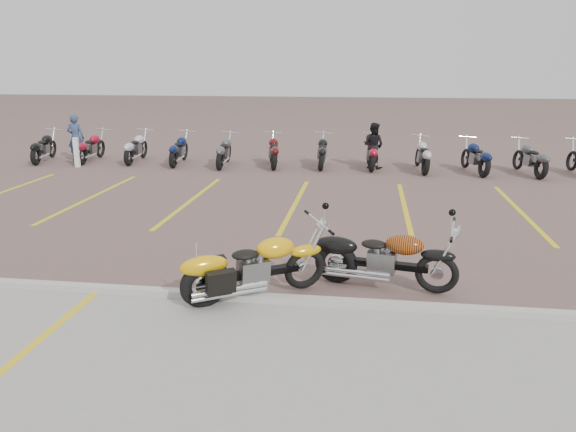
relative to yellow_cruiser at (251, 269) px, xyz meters
name	(u,v)px	position (x,y,z in m)	size (l,w,h in m)	color
ground	(267,257)	(-0.10, 1.87, -0.47)	(100.00, 100.00, 0.00)	brown
concrete_apron	(192,397)	(-0.10, -2.63, -0.46)	(60.00, 5.00, 0.01)	#9E9B93
curb	(243,298)	(-0.10, -0.13, -0.41)	(60.00, 0.18, 0.12)	#ADAAA3
parking_stripes	(295,204)	(-0.10, 5.87, -0.46)	(38.00, 5.50, 0.01)	gold
yellow_cruiser	(251,269)	(0.00, 0.00, 0.00)	(2.01, 1.34, 0.94)	black
flame_cruiser	(382,260)	(1.93, 0.70, -0.01)	(2.22, 0.55, 0.92)	black
person_a	(76,138)	(-8.69, 11.15, 0.37)	(0.61, 0.40, 1.67)	navy
person_b	(373,146)	(1.84, 11.19, 0.29)	(0.74, 0.58, 1.52)	black
bollard	(77,152)	(-8.08, 10.00, 0.03)	(0.15, 0.15, 1.00)	white
bg_bike_row	(345,152)	(0.92, 11.01, 0.08)	(22.32, 2.06, 1.10)	black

